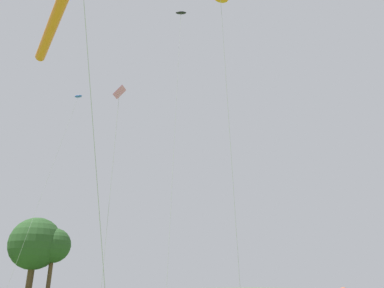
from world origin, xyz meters
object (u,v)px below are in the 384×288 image
object	(u,v)px
small_kite_stunt_black	(119,102)
small_kite_triangle_green	(76,101)
tree_oak_left	(35,244)
small_kite_streamer_purple	(181,20)
small_kite_box_yellow	(221,0)
tree_broad_distant	(53,246)

from	to	relation	value
small_kite_stunt_black	small_kite_triangle_green	world-z (taller)	small_kite_triangle_green
small_kite_stunt_black	tree_oak_left	distance (m)	38.09
small_kite_streamer_purple	tree_oak_left	world-z (taller)	small_kite_streamer_purple
small_kite_triangle_green	small_kite_streamer_purple	xyz separation A→B (m)	(2.30, -14.71, 1.32)
small_kite_box_yellow	small_kite_stunt_black	xyz separation A→B (m)	(-2.35, 6.32, -4.04)
small_kite_triangle_green	small_kite_streamer_purple	world-z (taller)	small_kite_streamer_purple
small_kite_box_yellow	tree_oak_left	size ratio (longest dim) A/B	1.51
small_kite_stunt_black	small_kite_triangle_green	bearing A→B (deg)	-49.11
tree_oak_left	tree_broad_distant	xyz separation A→B (m)	(2.18, -1.13, -0.27)
small_kite_streamer_purple	tree_oak_left	xyz separation A→B (m)	(1.32, 36.64, -13.06)
small_kite_box_yellow	tree_oak_left	distance (m)	44.63
small_kite_box_yellow	tree_broad_distant	size ratio (longest dim) A/B	1.74
small_kite_streamer_purple	tree_broad_distant	world-z (taller)	small_kite_streamer_purple
small_kite_box_yellow	tree_broad_distant	distance (m)	43.82
small_kite_box_yellow	small_kite_triangle_green	size ratio (longest dim) A/B	0.82
small_kite_box_yellow	small_kite_stunt_black	world-z (taller)	small_kite_box_yellow
tree_broad_distant	small_kite_box_yellow	bearing A→B (deg)	-97.83
small_kite_streamer_purple	small_kite_triangle_green	bearing A→B (deg)	-44.23
small_kite_box_yellow	small_kite_streamer_purple	size ratio (longest dim) A/B	0.76
tree_oak_left	small_kite_streamer_purple	bearing A→B (deg)	-92.07
small_kite_stunt_black	small_kite_triangle_green	distance (m)	17.23
small_kite_streamer_purple	tree_oak_left	size ratio (longest dim) A/B	1.98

